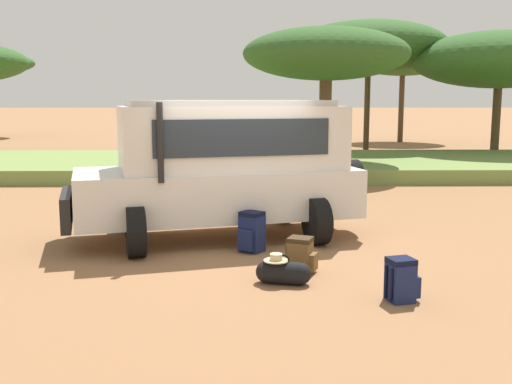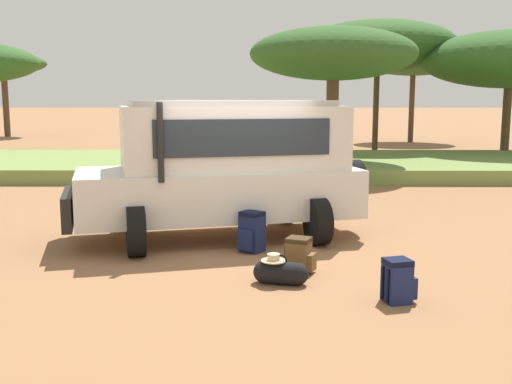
% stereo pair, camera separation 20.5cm
% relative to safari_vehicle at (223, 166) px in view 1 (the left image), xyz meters
% --- Properties ---
extents(ground_plane, '(320.00, 320.00, 0.00)m').
position_rel_safari_vehicle_xyz_m(ground_plane, '(0.27, -0.55, -1.29)').
color(ground_plane, '#936642').
extents(grass_bank, '(120.00, 7.00, 0.44)m').
position_rel_safari_vehicle_xyz_m(grass_bank, '(0.27, 9.90, -1.07)').
color(grass_bank, olive).
rests_on(grass_bank, ground_plane).
extents(safari_vehicle, '(5.47, 3.50, 2.44)m').
position_rel_safari_vehicle_xyz_m(safari_vehicle, '(0.00, 0.00, 0.00)').
color(safari_vehicle, silver).
rests_on(safari_vehicle, ground_plane).
extents(backpack_beside_front_wheel, '(0.46, 0.48, 0.66)m').
position_rel_safari_vehicle_xyz_m(backpack_beside_front_wheel, '(0.49, -1.06, -0.97)').
color(backpack_beside_front_wheel, navy).
rests_on(backpack_beside_front_wheel, ground_plane).
extents(backpack_cluster_center, '(0.47, 0.41, 0.51)m').
position_rel_safari_vehicle_xyz_m(backpack_cluster_center, '(1.19, -2.23, -1.05)').
color(backpack_cluster_center, brown).
rests_on(backpack_cluster_center, ground_plane).
extents(backpack_near_rear_wheel, '(0.44, 0.37, 0.54)m').
position_rel_safari_vehicle_xyz_m(backpack_near_rear_wheel, '(2.31, -3.49, -1.03)').
color(backpack_near_rear_wheel, navy).
rests_on(backpack_near_rear_wheel, ground_plane).
extents(duffel_bag_low_black_case, '(0.74, 0.40, 0.41)m').
position_rel_safari_vehicle_xyz_m(duffel_bag_low_black_case, '(0.90, -2.78, -1.13)').
color(duffel_bag_low_black_case, black).
rests_on(duffel_bag_low_black_case, ground_plane).
extents(acacia_tree_centre_back, '(5.36, 4.81, 4.73)m').
position_rel_safari_vehicle_xyz_m(acacia_tree_centre_back, '(2.97, 9.05, 2.57)').
color(acacia_tree_centre_back, brown).
rests_on(acacia_tree_centre_back, ground_plane).
extents(acacia_tree_right_mid, '(6.56, 7.07, 5.73)m').
position_rel_safari_vehicle_xyz_m(acacia_tree_right_mid, '(5.63, 15.55, 3.37)').
color(acacia_tree_right_mid, brown).
rests_on(acacia_tree_right_mid, ground_plane).
extents(acacia_tree_far_right, '(5.35, 5.13, 5.13)m').
position_rel_safari_vehicle_xyz_m(acacia_tree_far_right, '(9.24, 23.81, 3.12)').
color(acacia_tree_far_right, brown).
rests_on(acacia_tree_far_right, ground_plane).
extents(acacia_tree_distant_right, '(6.86, 6.75, 5.10)m').
position_rel_safari_vehicle_xyz_m(acacia_tree_distant_right, '(10.40, 13.41, 2.68)').
color(acacia_tree_distant_right, brown).
rests_on(acacia_tree_distant_right, ground_plane).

